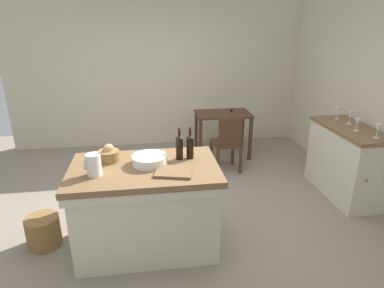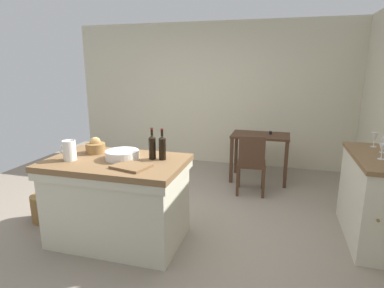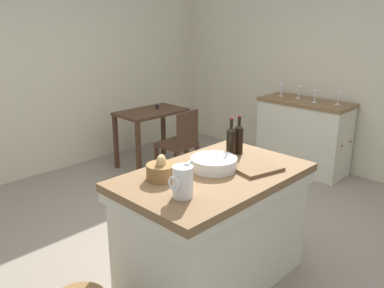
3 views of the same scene
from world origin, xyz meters
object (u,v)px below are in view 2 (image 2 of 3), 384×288
at_px(island_table, 118,197).
at_px(wine_glass_middle, 384,142).
at_px(wash_bowl, 122,155).
at_px(wooden_chair, 251,163).
at_px(wine_bottle_dark, 162,147).
at_px(side_cabinet, 374,198).
at_px(pitcher, 69,150).
at_px(wine_glass_right, 375,137).
at_px(bread_basket, 96,147).
at_px(wine_glass_left, 382,149).
at_px(wine_bottle_amber, 152,147).
at_px(writing_desk, 260,142).
at_px(cutting_board, 131,166).
at_px(wicker_hamper, 46,207).

relative_size(island_table, wine_glass_middle, 8.61).
height_order(island_table, wash_bowl, wash_bowl).
relative_size(wooden_chair, wine_bottle_dark, 2.75).
xyz_separation_m(side_cabinet, wine_bottle_dark, (-2.14, -0.59, 0.55)).
bearing_deg(pitcher, wine_glass_right, 22.17).
height_order(wash_bowl, wine_glass_right, wine_glass_right).
relative_size(bread_basket, wine_glass_left, 1.36).
bearing_deg(island_table, bread_basket, 151.60).
bearing_deg(wine_bottle_dark, wine_bottle_amber, -176.86).
height_order(pitcher, wash_bowl, pitcher).
relative_size(writing_desk, wine_glass_middle, 5.55).
relative_size(wash_bowl, wine_bottle_dark, 1.06).
distance_m(island_table, bread_basket, 0.61).
distance_m(side_cabinet, wine_bottle_dark, 2.28).
bearing_deg(cutting_board, wooden_chair, 62.01).
height_order(bread_basket, wine_glass_right, wine_glass_right).
distance_m(wine_bottle_amber, wine_glass_left, 2.26).
height_order(wooden_chair, cutting_board, cutting_board).
relative_size(side_cabinet, wine_bottle_amber, 3.65).
height_order(wine_bottle_amber, wine_glass_middle, wine_bottle_amber).
xyz_separation_m(wooden_chair, wine_glass_right, (1.39, -0.52, 0.57)).
bearing_deg(wash_bowl, wine_glass_left, 12.28).
bearing_deg(bread_basket, island_table, -28.40).
bearing_deg(cutting_board, wash_bowl, 132.31).
height_order(island_table, wine_glass_middle, wine_glass_middle).
bearing_deg(wash_bowl, wine_bottle_amber, 15.94).
xyz_separation_m(wooden_chair, wine_bottle_dark, (-0.78, -1.50, 0.54)).
bearing_deg(island_table, side_cabinet, 15.60).
height_order(writing_desk, wooden_chair, wooden_chair).
bearing_deg(cutting_board, island_table, 145.12).
relative_size(writing_desk, wooden_chair, 1.03).
bearing_deg(wine_glass_middle, wash_bowl, -162.34).
xyz_separation_m(wash_bowl, wine_glass_middle, (2.60, 0.83, 0.11)).
bearing_deg(wine_glass_middle, bread_basket, -167.00).
distance_m(wine_glass_left, wine_glass_right, 0.53).
xyz_separation_m(cutting_board, wine_glass_left, (2.29, 0.78, 0.14)).
bearing_deg(island_table, wine_glass_left, 13.05).
distance_m(side_cabinet, wine_glass_right, 0.70).
bearing_deg(wash_bowl, wine_glass_middle, 17.66).
height_order(cutting_board, wine_glass_left, wine_glass_left).
relative_size(cutting_board, wine_bottle_amber, 1.01).
distance_m(side_cabinet, wooden_chair, 1.64).
bearing_deg(wash_bowl, pitcher, -160.27).
relative_size(bread_basket, wine_glass_middle, 1.27).
distance_m(writing_desk, wash_bowl, 2.57).
bearing_deg(wine_bottle_dark, writing_desk, 68.19).
bearing_deg(side_cabinet, wooden_chair, 146.21).
xyz_separation_m(island_table, wash_bowl, (0.05, 0.05, 0.45)).
height_order(side_cabinet, wicker_hamper, side_cabinet).
bearing_deg(wine_glass_middle, wine_glass_left, -107.43).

